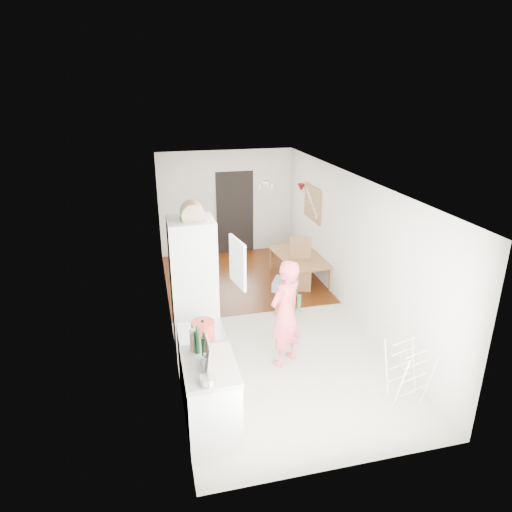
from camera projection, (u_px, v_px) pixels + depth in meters
name	position (u px, v px, depth m)	size (l,w,h in m)	color
room_shell	(263.00, 253.00, 7.73)	(3.20, 7.00, 2.50)	silver
floor	(263.00, 318.00, 8.17)	(3.20, 7.00, 0.01)	beige
wood_floor_overlay	(241.00, 277.00, 9.85)	(3.20, 3.30, 0.01)	#572607
sage_wall_panel	(175.00, 274.00, 5.34)	(0.02, 3.00, 1.30)	slate
tile_splashback	(183.00, 350.00, 5.10)	(0.02, 1.90, 0.50)	black
doorway_recess	(235.00, 213.00, 11.02)	(0.90, 0.04, 2.00)	black
base_cabinet	(211.00, 399.00, 5.42)	(0.60, 0.90, 0.86)	white
worktop	(210.00, 366.00, 5.25)	(0.62, 0.92, 0.06)	silver
range_cooker	(203.00, 363.00, 6.09)	(0.60, 0.60, 0.88)	white
cooker_top	(201.00, 333.00, 5.93)	(0.60, 0.60, 0.04)	silver
fridge_housing	(194.00, 288.00, 6.80)	(0.66, 0.66, 2.15)	white
fridge_door	(238.00, 262.00, 6.49)	(0.56, 0.04, 0.70)	white
fridge_interior	(213.00, 257.00, 6.70)	(0.02, 0.52, 0.66)	white
pinboard	(313.00, 203.00, 9.69)	(0.03, 0.90, 0.70)	tan
pinboard_frame	(312.00, 203.00, 9.69)	(0.01, 0.94, 0.74)	brown
wall_sconce	(301.00, 187.00, 10.20)	(0.18, 0.18, 0.16)	maroon
person	(285.00, 304.00, 6.55)	(0.70, 0.46, 1.93)	#F65F5F
dining_table	(301.00, 270.00, 9.66)	(1.36, 0.76, 0.48)	brown
dining_chair	(300.00, 264.00, 9.19)	(0.44, 0.44, 1.03)	brown
stool	(286.00, 300.00, 8.32)	(0.35, 0.35, 0.46)	brown
grey_drape	(285.00, 285.00, 8.18)	(0.40, 0.40, 0.18)	gray
drying_rack	(408.00, 374.00, 5.92)	(0.42, 0.38, 0.83)	white
bread_bin	(192.00, 214.00, 6.35)	(0.34, 0.33, 0.18)	tan
red_casserole	(203.00, 328.00, 5.83)	(0.31, 0.31, 0.18)	red
steel_pan	(208.00, 380.00, 4.88)	(0.18, 0.18, 0.09)	silver
held_bottle	(299.00, 303.00, 6.36)	(0.05, 0.05, 0.25)	#154020
bottle_a	(198.00, 342.00, 5.41)	(0.07, 0.07, 0.29)	#154020
bottle_b	(204.00, 348.00, 5.28)	(0.07, 0.07, 0.29)	#154020
bottle_c	(205.00, 365.00, 5.06)	(0.08, 0.08, 0.20)	beige
pepper_mill_front	(193.00, 343.00, 5.44)	(0.07, 0.07, 0.24)	tan
pepper_mill_back	(195.00, 339.00, 5.54)	(0.06, 0.06, 0.23)	tan
chopping_boards	(207.00, 356.00, 5.08)	(0.04, 0.26, 0.36)	tan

